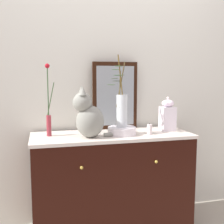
% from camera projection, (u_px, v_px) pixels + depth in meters
% --- Properties ---
extents(wall_back, '(4.40, 0.08, 2.60)m').
position_uv_depth(wall_back, '(103.00, 76.00, 2.51)').
color(wall_back, silver).
rests_on(wall_back, ground_plane).
extents(sideboard, '(1.30, 0.50, 0.83)m').
position_uv_depth(sideboard, '(112.00, 183.00, 2.31)').
color(sideboard, black).
rests_on(sideboard, ground_plane).
extents(mirror_leaning, '(0.40, 0.03, 0.59)m').
position_uv_depth(mirror_leaning, '(115.00, 96.00, 2.46)').
color(mirror_leaning, black).
rests_on(mirror_leaning, sideboard).
extents(cat_sitting, '(0.38, 0.18, 0.39)m').
position_uv_depth(cat_sitting, '(88.00, 116.00, 2.10)').
color(cat_sitting, gray).
rests_on(cat_sitting, sideboard).
extents(vase_slim_green, '(0.07, 0.04, 0.56)m').
position_uv_depth(vase_slim_green, '(49.00, 113.00, 2.16)').
color(vase_slim_green, maroon).
rests_on(vase_slim_green, sideboard).
extents(bowl_porcelain, '(0.23, 0.23, 0.06)m').
position_uv_depth(bowl_porcelain, '(122.00, 131.00, 2.23)').
color(bowl_porcelain, silver).
rests_on(bowl_porcelain, sideboard).
extents(vase_glass_clear, '(0.16, 0.17, 0.57)m').
position_uv_depth(vase_glass_clear, '(122.00, 108.00, 2.21)').
color(vase_glass_clear, silver).
rests_on(vase_glass_clear, bowl_porcelain).
extents(jar_lidded_porcelain, '(0.12, 0.12, 0.29)m').
position_uv_depth(jar_lidded_porcelain, '(168.00, 115.00, 2.41)').
color(jar_lidded_porcelain, white).
rests_on(jar_lidded_porcelain, sideboard).
extents(candle_pillar, '(0.04, 0.04, 0.09)m').
position_uv_depth(candle_pillar, '(149.00, 129.00, 2.23)').
color(candle_pillar, silver).
rests_on(candle_pillar, sideboard).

